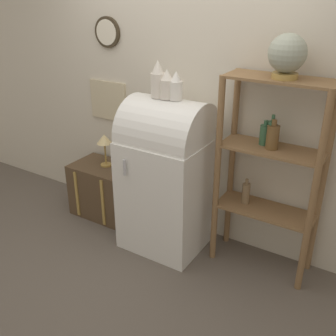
# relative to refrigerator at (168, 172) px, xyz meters

# --- Properties ---
(ground_plane) EXTENTS (12.00, 12.00, 0.00)m
(ground_plane) POSITION_rel_refrigerator_xyz_m (0.00, -0.22, -0.70)
(ground_plane) COLOR #60564C
(wall_back) EXTENTS (7.00, 0.09, 2.70)m
(wall_back) POSITION_rel_refrigerator_xyz_m (-0.01, 0.36, 0.65)
(wall_back) COLOR beige
(wall_back) RESTS_ON ground_plane
(refrigerator) EXTENTS (0.69, 0.69, 1.35)m
(refrigerator) POSITION_rel_refrigerator_xyz_m (0.00, 0.00, 0.00)
(refrigerator) COLOR white
(refrigerator) RESTS_ON ground_plane
(suitcase_trunk) EXTENTS (0.62, 0.44, 0.54)m
(suitcase_trunk) POSITION_rel_refrigerator_xyz_m (-0.81, 0.08, -0.43)
(suitcase_trunk) COLOR brown
(suitcase_trunk) RESTS_ON ground_plane
(shelf_unit) EXTENTS (0.79, 0.34, 1.59)m
(shelf_unit) POSITION_rel_refrigerator_xyz_m (0.83, 0.14, 0.23)
(shelf_unit) COLOR olive
(shelf_unit) RESTS_ON ground_plane
(globe) EXTENTS (0.26, 0.26, 0.30)m
(globe) POSITION_rel_refrigerator_xyz_m (0.87, 0.11, 1.05)
(globe) COLOR #AD8942
(globe) RESTS_ON shelf_unit
(vase_left) EXTENTS (0.12, 0.12, 0.29)m
(vase_left) POSITION_rel_refrigerator_xyz_m (-0.09, -0.01, 0.79)
(vase_left) COLOR silver
(vase_left) RESTS_ON refrigerator
(vase_center) EXTENTS (0.11, 0.11, 0.23)m
(vase_center) POSITION_rel_refrigerator_xyz_m (0.00, -0.01, 0.76)
(vase_center) COLOR silver
(vase_center) RESTS_ON refrigerator
(vase_right) EXTENTS (0.10, 0.10, 0.22)m
(vase_right) POSITION_rel_refrigerator_xyz_m (0.08, -0.00, 0.76)
(vase_right) COLOR white
(vase_right) RESTS_ON refrigerator
(desk_lamp) EXTENTS (0.15, 0.15, 0.33)m
(desk_lamp) POSITION_rel_refrigerator_xyz_m (-0.78, 0.10, 0.09)
(desk_lamp) COLOR #AD8942
(desk_lamp) RESTS_ON suitcase_trunk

